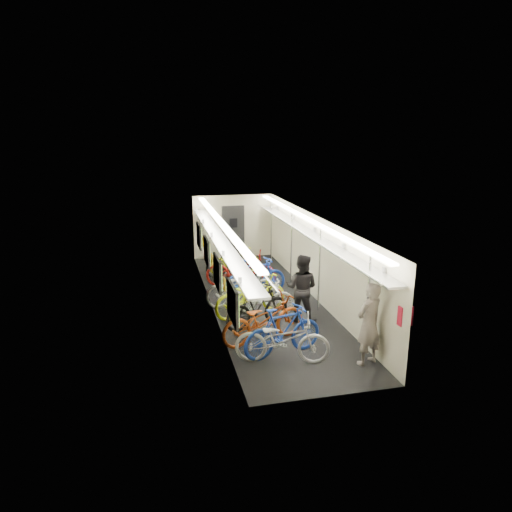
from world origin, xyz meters
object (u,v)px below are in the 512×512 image
bicycle_1 (283,331)px  backpack (405,316)px  bicycle_0 (282,339)px  passenger_near (369,324)px  passenger_mid (301,288)px

bicycle_1 → backpack: size_ratio=4.88×
bicycle_0 → passenger_near: passenger_near is taller
bicycle_1 → passenger_near: (1.59, -0.72, 0.32)m
bicycle_0 → passenger_near: (1.69, -0.43, 0.36)m
passenger_near → backpack: 0.86m
passenger_mid → backpack: passenger_mid is taller
bicycle_1 → backpack: (2.00, -1.37, 0.72)m
bicycle_0 → backpack: 2.47m
bicycle_1 → passenger_mid: (0.98, 1.74, 0.31)m
bicycle_0 → passenger_mid: bearing=-11.6°
bicycle_1 → passenger_near: bearing=-128.6°
bicycle_1 → backpack: 2.53m
passenger_mid → backpack: (1.02, -3.11, 0.42)m
backpack → bicycle_1: bearing=143.1°
bicycle_0 → bicycle_1: size_ratio=1.06×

